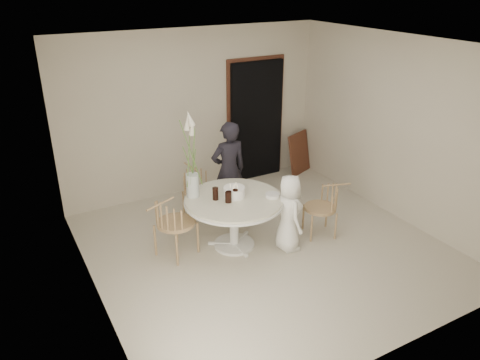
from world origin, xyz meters
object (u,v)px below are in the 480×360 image
table (234,206)px  birthday_cake (234,192)px  chair_right (328,202)px  chair_far (195,184)px  flower_vase (192,167)px  chair_left (169,220)px  girl (229,171)px  boy (289,213)px

table → birthday_cake: bearing=56.6°
chair_right → chair_far: bearing=-118.9°
chair_far → flower_vase: 1.10m
chair_left → girl: (1.22, 0.65, 0.20)m
chair_far → chair_right: bearing=-52.6°
chair_right → chair_left: chair_left is taller
girl → table: bearing=68.5°
boy → flower_vase: (-1.06, 0.72, 0.61)m
girl → chair_right: bearing=132.2°
birthday_cake → flower_vase: 0.65m
chair_right → flower_vase: flower_vase is taller
girl → boy: (0.27, -1.20, -0.22)m
chair_far → chair_left: chair_left is taller
table → boy: size_ratio=1.24×
chair_far → chair_left: 1.27m
table → chair_far: chair_far is taller
boy → birthday_cake: boy is taller
chair_left → flower_vase: flower_vase is taller
table → chair_left: 0.89m
chair_far → boy: bearing=-72.0°
chair_right → flower_vase: 1.99m
table → girl: girl is taller
chair_far → flower_vase: size_ratio=0.64×
girl → chair_far: bearing=-36.4°
table → chair_left: size_ratio=1.54×
chair_right → flower_vase: (-1.77, 0.67, 0.65)m
birthday_cake → table: bearing=-123.4°
table → birthday_cake: size_ratio=4.66×
girl → flower_vase: 1.01m
girl → boy: girl is taller
chair_left → boy: (1.48, -0.55, -0.02)m
chair_far → chair_right: 2.02m
chair_right → flower_vase: bearing=-92.9°
table → chair_far: 1.13m
flower_vase → chair_right: bearing=-20.6°
chair_right → boy: bearing=-67.5°
girl → flower_vase: (-0.79, -0.48, 0.39)m
boy → table: bearing=66.3°
table → flower_vase: bearing=144.5°
chair_far → girl: 0.59m
chair_right → girl: girl is taller
girl → boy: size_ratio=1.41×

